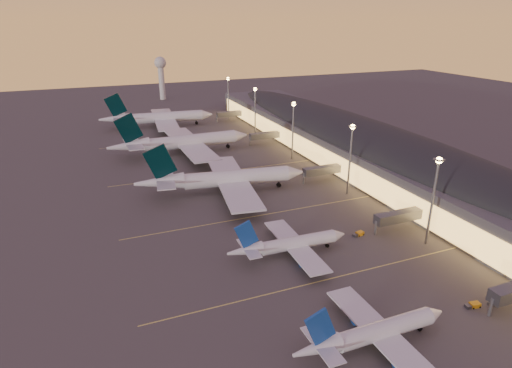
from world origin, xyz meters
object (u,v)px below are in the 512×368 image
Objects in this scene: airliner_wide_far at (158,118)px; baggage_tug_b at (473,305)px; airliner_wide_near at (222,179)px; baggage_tug_c at (359,234)px; baggage_tug_a at (494,301)px; radar_tower at (161,71)px; airliner_narrow_north at (289,244)px; airliner_narrow_south at (373,333)px; airliner_wide_mid at (181,142)px.

airliner_wide_far is 199.16m from baggage_tug_b.
airliner_wide_near is 16.03× the size of baggage_tug_c.
airliner_wide_far is at bearing 90.87° from baggage_tug_a.
airliner_wide_far reaches higher than baggage_tug_a.
radar_tower reaches higher than airliner_wide_far.
airliner_wide_far is (-3.92, 110.87, 0.24)m from airliner_wide_near.
radar_tower is at bearing 79.91° from baggage_tug_c.
airliner_narrow_north is at bearing -78.74° from airliner_wide_near.
radar_tower is at bearing 89.07° from airliner_narrow_north.
baggage_tug_a is at bearing -0.39° from baggage_tug_b.
baggage_tug_a is 5.60m from baggage_tug_b.
airliner_narrow_south is at bearing -88.32° from airliner_narrow_north.
airliner_wide_mid reaches higher than baggage_tug_a.
airliner_wide_near reaches higher than baggage_tug_b.
airliner_narrow_north is at bearing 89.63° from airliner_narrow_south.
airliner_wide_far is at bearing 100.19° from airliner_wide_near.
radar_tower reaches higher than airliner_wide_near.
airliner_wide_near is 54.58m from baggage_tug_c.
baggage_tug_b is at bearing -77.57° from airliner_wide_mid.
airliner_wide_mid is (-3.08, 53.15, 0.37)m from airliner_wide_near.
radar_tower reaches higher than baggage_tug_b.
airliner_wide_mid is (-5.75, 102.55, 2.33)m from airliner_narrow_north.
airliner_narrow_north is (0.24, 37.38, -0.00)m from airliner_narrow_south.
airliner_wide_mid is 18.48× the size of baggage_tug_b.
airliner_wide_mid reaches higher than airliner_wide_far.
baggage_tug_b is at bearing -74.55° from airliner_wide_far.
airliner_wide_mid is at bearing 92.25° from airliner_narrow_south.
airliner_narrow_north is 1.06× the size of radar_tower.
airliner_narrow_south reaches higher than baggage_tug_a.
airliner_wide_near is at bearing 102.25° from baggage_tug_a.
airliner_narrow_north is 49.77m from baggage_tug_a.
baggage_tug_a is (33.95, 0.87, -2.73)m from airliner_narrow_south.
baggage_tug_c is at bearing 6.91° from airliner_narrow_north.
airliner_wide_mid is 57.73m from airliner_wide_far.
airliner_narrow_south is at bearing -134.31° from baggage_tug_c.
baggage_tug_b is at bearing 3.24° from airliner_narrow_south.
airliner_narrow_north is 45.61m from baggage_tug_b.
airliner_wide_far is (-6.59, 160.27, 2.20)m from airliner_narrow_north.
baggage_tug_b is (34.75, -196.05, -4.91)m from airliner_wide_far.
radar_tower is at bearing 83.17° from airliner_wide_far.
airliner_narrow_south is 46.42m from baggage_tug_c.
baggage_tug_a is 39.75m from baggage_tug_c.
airliner_wide_near is 93.42m from baggage_tug_a.
airliner_wide_mid is at bearing 95.14° from baggage_tug_a.
airliner_wide_mid is 104.96m from baggage_tug_c.
airliner_narrow_north is 102.74m from airliner_wide_mid.
baggage_tug_c is at bearing -52.36° from airliner_wide_near.
airliner_wide_mid reaches higher than airliner_narrow_south.
airliner_wide_far is at bearing 94.39° from airliner_narrow_north.
airliner_narrow_south is at bearing 170.77° from baggage_tug_a.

